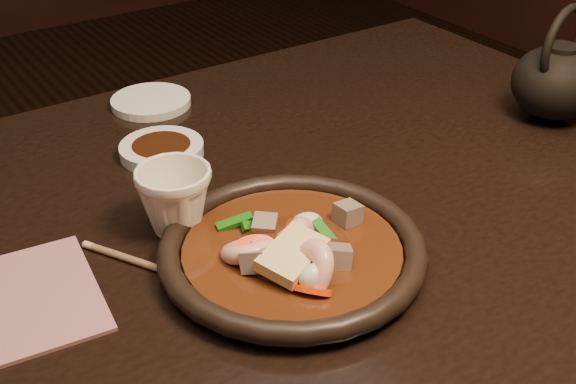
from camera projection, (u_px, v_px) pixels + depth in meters
table at (129, 344)px, 0.75m from camera, size 1.60×0.90×0.75m
plate at (292, 251)px, 0.74m from camera, size 0.28×0.28×0.03m
stirfry at (293, 251)px, 0.73m from camera, size 0.17×0.17×0.06m
soy_dish at (162, 149)px, 0.93m from camera, size 0.11×0.11×0.02m
saucer_right at (151, 102)px, 1.06m from camera, size 0.12×0.12×0.01m
tea_cup at (175, 198)px, 0.77m from camera, size 0.10×0.09×0.08m
chopsticks at (191, 280)px, 0.71m from camera, size 0.14×0.24×0.01m
napkin at (10, 304)px, 0.69m from camera, size 0.18×0.18×0.00m
teapot at (556, 78)px, 1.00m from camera, size 0.15×0.12×0.16m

